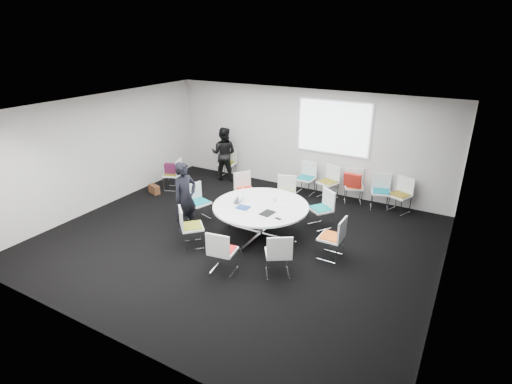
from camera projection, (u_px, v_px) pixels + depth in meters
The scene contains 31 objects.
room_shell at pixel (242, 179), 8.12m from camera, with size 8.08×7.08×2.88m.
conference_table at pixel (261, 214), 8.64m from camera, with size 2.06×2.06×0.73m.
projection_screen at pixel (333, 128), 10.42m from camera, with size 1.90×0.03×1.35m, color white.
chair_ring_a at pixel (331, 245), 7.88m from camera, with size 0.46×0.47×0.88m.
chair_ring_b at pixel (321, 216), 9.13m from camera, with size 0.64×0.63×0.88m.
chair_ring_c at pixel (285, 201), 9.94m from camera, with size 0.57×0.56×0.88m.
chair_ring_d at pixel (245, 196), 10.18m from camera, with size 0.63×0.64×0.88m.
chair_ring_e at pixel (199, 209), 9.47m from camera, with size 0.56×0.57×0.88m.
chair_ring_f at pixel (192, 234), 8.31m from camera, with size 0.64×0.64×0.88m.
chair_ring_g at pixel (223, 259), 7.41m from camera, with size 0.53×0.52×0.88m.
chair_ring_h at pixel (278, 261), 7.33m from camera, with size 0.63×0.63×0.88m.
chair_back_a at pixel (305, 184), 11.00m from camera, with size 0.48×0.46×0.88m.
chair_back_b at pixel (328, 188), 10.71m from camera, with size 0.58×0.57×0.88m.
chair_back_c at pixel (353, 193), 10.42m from camera, with size 0.59×0.58×0.88m.
chair_back_d at pixel (380, 198), 10.09m from camera, with size 0.56×0.56×0.88m.
chair_back_e at pixel (399, 202), 9.87m from camera, with size 0.60×0.59×0.88m.
chair_spare_left at pixel (173, 180), 11.30m from camera, with size 0.58×0.59×0.88m.
chair_person_back at pixel (227, 169), 12.22m from camera, with size 0.50×0.49×0.88m.
person_main at pixel (185, 198), 8.72m from camera, with size 0.59×0.39×1.62m, color black.
person_back at pixel (224, 154), 11.89m from camera, with size 0.78×0.60×1.60m, color black.
laptop at pixel (240, 201), 8.75m from camera, with size 0.35×0.22×0.03m, color #333338.
laptop_lid at pixel (241, 195), 8.74m from camera, with size 0.30×0.02×0.22m, color silver.
notebook_black at pixel (267, 213), 8.17m from camera, with size 0.22×0.30×0.02m, color black.
tablet_folio at pixel (243, 207), 8.42m from camera, with size 0.26×0.20×0.03m, color navy.
papers_right at pixel (286, 205), 8.58m from camera, with size 0.30×0.21×0.00m, color white.
papers_front at pixel (285, 215), 8.12m from camera, with size 0.30×0.21×0.00m, color silver.
cup at pixel (275, 199), 8.74m from camera, with size 0.08×0.08×0.09m, color white.
phone at pixel (278, 219), 7.95m from camera, with size 0.14×0.07×0.01m, color black.
maroon_bag at pixel (172, 168), 11.17m from camera, with size 0.40×0.14×0.28m, color #4B1431.
brown_bag at pixel (154, 189), 11.06m from camera, with size 0.36×0.16×0.24m, color #482917.
red_jacket at pixel (352, 180), 10.08m from camera, with size 0.44×0.10×0.35m, color maroon.
Camera 1 is at (4.09, -6.49, 4.22)m, focal length 28.00 mm.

